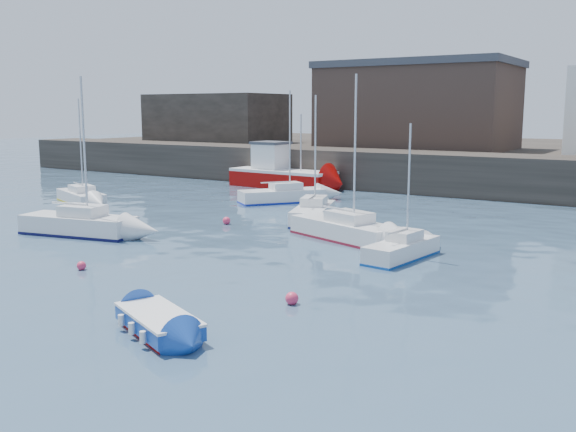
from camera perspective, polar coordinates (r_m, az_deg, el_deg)
The scene contains 16 objects.
water at distance 20.27m, azimuth -18.71°, elevation -8.91°, with size 220.00×220.00×0.00m, color #2D4760.
quay_wall at distance 49.54m, azimuth 14.42°, elevation 3.69°, with size 90.00×5.00×3.00m, color #28231E.
land_strip at distance 66.85m, azimuth 19.24°, elevation 4.79°, with size 90.00×32.00×2.80m, color #28231E.
warehouse at distance 58.87m, azimuth 11.46°, elevation 9.65°, with size 16.40×10.40×7.60m.
bldg_west at distance 69.09m, azimuth -6.38°, elevation 8.63°, with size 14.00×8.00×5.00m.
blue_dinghy at distance 18.49m, azimuth -11.43°, elevation -9.24°, with size 3.56×2.60×0.62m.
fishing_boat at distance 52.05m, azimuth -0.62°, elevation 3.84°, with size 9.06×3.91×5.86m.
sailboat_a at distance 33.78m, azimuth -18.08°, elevation -0.68°, with size 6.26×3.10×7.80m.
sailboat_b at distance 31.04m, azimuth 5.13°, elevation -1.18°, with size 6.39×3.87×7.83m.
sailboat_c at distance 27.38m, azimuth 10.10°, elevation -2.89°, with size 1.92×4.44×5.65m.
sailboat_e at distance 45.15m, azimuth -17.92°, elevation 1.65°, with size 5.62×3.62×6.91m.
sailboat_f at distance 36.10m, azimuth 2.26°, elevation 0.32°, with size 3.44×5.66×7.01m.
sailboat_h at distance 43.45m, azimuth -0.51°, elevation 1.87°, with size 4.99×5.75×7.47m.
buoy_near at distance 26.52m, azimuth -17.87°, elevation -4.57°, with size 0.36×0.36×0.36m, color #DE3156.
buoy_mid at distance 20.90m, azimuth 0.35°, elevation -7.85°, with size 0.43×0.43×0.43m, color #DE3156.
buoy_far at distance 35.35m, azimuth -5.49°, elevation -0.72°, with size 0.43×0.43×0.43m, color #DE3156.
Camera 1 is at (15.17, -11.93, 6.21)m, focal length 40.00 mm.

